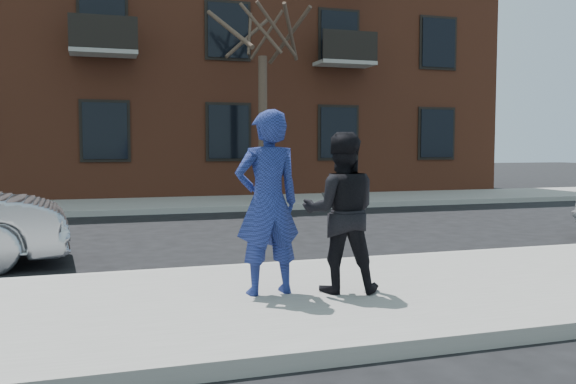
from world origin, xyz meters
name	(u,v)px	position (x,y,z in m)	size (l,w,h in m)	color
ground	(123,316)	(0.00, 0.00, 0.00)	(100.00, 100.00, 0.00)	black
near_sidewalk	(124,315)	(0.00, -0.25, 0.07)	(50.00, 3.50, 0.15)	gray
near_curb	(117,278)	(0.00, 1.55, 0.07)	(50.00, 0.10, 0.15)	#999691
far_sidewalk	(104,206)	(0.00, 11.25, 0.07)	(50.00, 3.50, 0.15)	gray
far_curb	(105,213)	(0.00, 9.45, 0.07)	(50.00, 0.10, 0.15)	#999691
apartment_building	(152,32)	(2.00, 18.00, 6.16)	(24.30, 10.30, 12.30)	brown
street_tree	(262,15)	(4.50, 11.00, 5.52)	(3.60, 3.60, 6.80)	#33271E
man_hoodie	(268,203)	(1.50, -0.12, 1.13)	(0.75, 0.54, 1.96)	navy
man_peacoat	(341,212)	(2.29, -0.25, 1.01)	(1.00, 0.88, 1.73)	black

